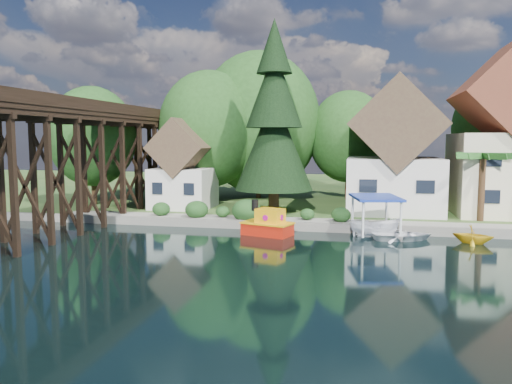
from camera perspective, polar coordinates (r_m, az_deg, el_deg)
ground at (r=28.20m, az=2.71°, el=-7.34°), size 140.00×140.00×0.00m
bank at (r=61.55m, az=7.86°, el=0.11°), size 140.00×52.00×0.50m
seawall at (r=35.62m, az=11.20°, el=-4.12°), size 60.00×0.40×0.62m
promenade at (r=36.90m, az=14.35°, el=-3.50°), size 50.00×2.60×0.06m
trestle_bridge at (r=38.19m, az=-20.34°, el=3.90°), size 4.12×44.18×9.30m
house_left at (r=43.17m, az=15.50°, el=3.97°), size 7.64×8.64×11.02m
house_center at (r=45.08m, az=27.04°, el=5.24°), size 8.65×9.18×13.89m
shed at (r=44.43m, az=-8.30°, el=2.49°), size 5.09×5.40×7.85m
bg_trees at (r=48.46m, az=8.05°, el=6.87°), size 49.90×13.30×10.57m
shrubs at (r=37.81m, az=-1.89°, el=-2.02°), size 15.76×2.47×1.70m
conifer at (r=40.70m, az=2.08°, el=8.12°), size 6.34×6.34×15.60m
palm_tree at (r=40.18m, az=24.53°, el=3.57°), size 4.47×4.47×5.36m
tugboat at (r=34.08m, az=1.37°, el=-3.75°), size 3.77×2.80×2.44m
boat_white_a at (r=33.91m, az=16.41°, el=-4.61°), size 4.41×3.61×0.80m
boat_canopy at (r=34.54m, az=13.47°, el=-3.04°), size 3.69×4.73×2.73m
boat_yellow at (r=34.25m, az=23.55°, el=-4.37°), size 2.97×2.77×1.27m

